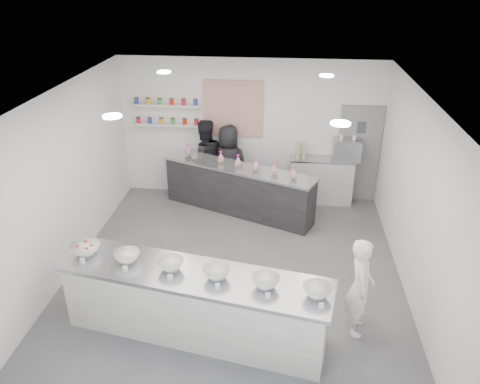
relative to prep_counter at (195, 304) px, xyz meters
name	(u,v)px	position (x,y,z in m)	size (l,w,h in m)	color
floor	(234,272)	(0.37, 1.47, -0.50)	(6.00, 6.00, 0.00)	#515156
ceiling	(233,97)	(0.37, 1.47, 2.50)	(6.00, 6.00, 0.00)	white
back_wall	(250,130)	(0.37, 4.47, 1.00)	(5.50, 5.50, 0.00)	white
left_wall	(63,185)	(-2.38, 1.47, 1.00)	(6.00, 6.00, 0.00)	white
right_wall	(417,201)	(3.12, 1.47, 1.00)	(6.00, 6.00, 0.00)	white
back_door	(358,154)	(2.67, 4.44, 0.55)	(0.88, 0.04, 2.10)	gray
pattern_panel	(233,109)	(0.02, 4.44, 1.45)	(1.25, 0.03, 1.20)	#A94033
jar_shelf_lower	(168,124)	(-1.38, 4.37, 1.10)	(1.45, 0.22, 0.04)	silver
jar_shelf_upper	(166,105)	(-1.38, 4.37, 1.52)	(1.45, 0.22, 0.04)	silver
preserve_jars	(166,112)	(-1.38, 4.35, 1.38)	(1.45, 0.10, 0.56)	red
downlight_0	(112,116)	(-1.03, 0.47, 2.48)	(0.24, 0.24, 0.02)	white
downlight_1	(341,123)	(1.77, 0.47, 2.48)	(0.24, 0.24, 0.02)	white
downlight_2	(164,72)	(-1.03, 3.07, 2.48)	(0.24, 0.24, 0.02)	white
downlight_3	(327,76)	(1.77, 3.07, 2.48)	(0.24, 0.24, 0.02)	white
prep_counter	(195,304)	(0.00, 0.00, 0.00)	(3.69, 0.84, 1.01)	#ACACA8
back_bar	(238,189)	(0.21, 3.61, 0.00)	(3.25, 0.59, 1.01)	black
sneeze_guard	(231,166)	(0.10, 3.35, 0.64)	(3.20, 0.01, 0.27)	white
espresso_ledge	(321,180)	(1.92, 4.25, 0.00)	(1.34, 0.43, 1.00)	#ACACA8
espresso_machine	(346,150)	(2.39, 4.25, 0.71)	(0.57, 0.39, 0.43)	#93969E
cup_stacks	(301,151)	(1.46, 4.25, 0.65)	(0.24, 0.24, 0.32)	gray
prep_bowls	(193,269)	(0.00, 0.00, 0.58)	(3.61, 0.46, 0.14)	white
label_cards	(193,296)	(0.09, -0.49, 0.54)	(3.31, 0.04, 0.07)	white
cookie_bags	(238,161)	(0.21, 3.61, 0.63)	(2.54, 0.14, 0.26)	#E16CC2
woman_prep	(360,287)	(2.22, 0.29, 0.24)	(0.54, 0.35, 1.48)	white
staff_left	(205,161)	(-0.56, 4.07, 0.41)	(0.88, 0.69, 1.82)	black
staff_right	(229,164)	(-0.05, 4.07, 0.35)	(0.84, 0.55, 1.72)	black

